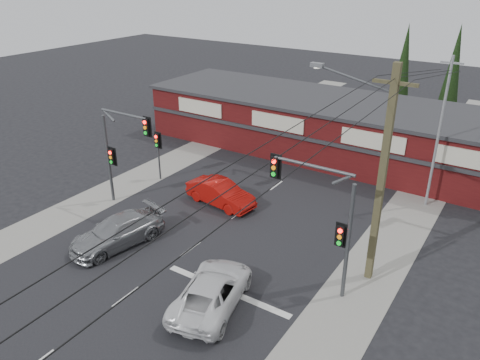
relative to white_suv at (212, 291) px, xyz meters
The scene contains 18 objects.
ground 4.42m from the white_suv, 143.40° to the left, with size 120.00×120.00×0.00m, color black.
road_strip 8.40m from the white_suv, 114.73° to the left, with size 14.00×70.00×0.01m, color black.
verge_left 14.22m from the white_suv, 147.65° to the left, with size 3.00×70.00×0.02m, color gray.
verge_right 9.12m from the white_suv, 56.66° to the left, with size 3.00×70.00×0.02m, color gray.
stop_line 1.30m from the white_suv, 90.01° to the left, with size 6.50×0.35×0.01m, color silver.
white_suv is the anchor object (origin of this frame).
silver_suv 7.07m from the white_suv, behind, with size 2.10×5.16×1.50m, color #929497.
red_sedan 9.34m from the white_suv, 123.04° to the left, with size 1.58×4.53×1.49m, color #B10F0A.
lane_dashes 12.51m from the white_suv, 106.28° to the left, with size 0.12×56.38×0.01m.
shop_building 20.14m from the white_suv, 102.93° to the left, with size 27.30×8.40×4.22m.
conifer_near 27.02m from the white_suv, 90.00° to the left, with size 1.80×1.80×9.25m.
conifer_far 29.20m from the white_suv, 83.02° to the left, with size 1.80×1.80×9.25m.
traffic_mast_left 11.41m from the white_suv, 155.12° to the left, with size 3.77×0.27×5.97m.
traffic_mast_right 5.89m from the white_suv, 46.98° to the left, with size 3.96×0.27×5.97m.
pedestal_signal 13.84m from the white_suv, 141.19° to the left, with size 0.55×0.27×3.38m.
utility_pole 8.76m from the white_suv, 48.96° to the left, with size 4.38×0.59×10.00m.
steel_pole 16.10m from the white_suv, 69.36° to the left, with size 1.20×0.16×9.00m.
power_lines 9.70m from the white_suv, ahead, with size 2.01×29.00×1.22m.
Camera 1 is at (13.31, -15.47, 13.39)m, focal length 35.00 mm.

